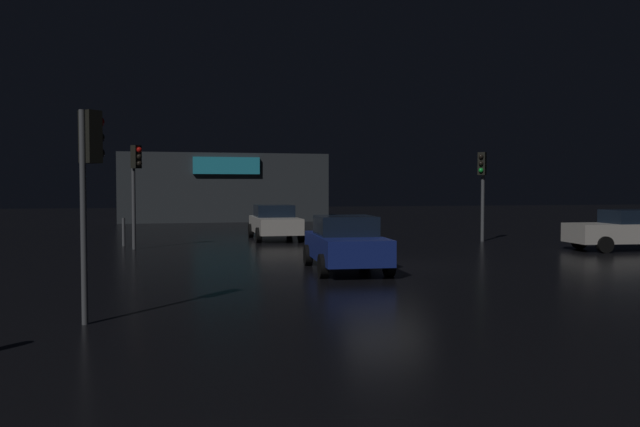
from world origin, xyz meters
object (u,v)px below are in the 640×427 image
(traffic_signal_cross_right, at_px, (482,179))
(car_far, at_px, (346,243))
(traffic_signal_main, at_px, (135,175))
(traffic_signal_opposite, at_px, (90,160))
(store_building, at_px, (222,188))
(car_crossing, at_px, (630,230))
(car_near, at_px, (275,222))

(traffic_signal_cross_right, xyz_separation_m, car_far, (-8.39, -8.12, -1.95))
(traffic_signal_main, distance_m, traffic_signal_opposite, 13.52)
(store_building, relative_size, car_far, 3.33)
(store_building, bearing_deg, traffic_signal_main, -102.31)
(car_crossing, bearing_deg, car_near, 146.76)
(traffic_signal_main, xyz_separation_m, car_far, (6.10, -7.75, -2.04))
(store_building, height_order, traffic_signal_main, store_building)
(store_building, bearing_deg, car_far, -87.76)
(traffic_signal_cross_right, bearing_deg, car_far, -135.95)
(store_building, height_order, traffic_signal_opposite, store_building)
(car_near, height_order, car_far, car_near)
(store_building, xyz_separation_m, car_near, (0.94, -19.04, -1.58))
(traffic_signal_cross_right, height_order, car_near, traffic_signal_cross_right)
(car_near, bearing_deg, traffic_signal_cross_right, -19.94)
(store_building, height_order, traffic_signal_cross_right, store_building)
(traffic_signal_opposite, relative_size, car_far, 0.85)
(store_building, bearing_deg, traffic_signal_cross_right, -66.64)
(traffic_signal_cross_right, bearing_deg, traffic_signal_main, -178.56)
(traffic_signal_main, relative_size, traffic_signal_opposite, 1.08)
(store_building, relative_size, traffic_signal_opposite, 3.90)
(traffic_signal_main, distance_m, car_crossing, 18.70)
(store_building, bearing_deg, traffic_signal_opposite, -97.79)
(car_far, bearing_deg, traffic_signal_main, 128.20)
(traffic_signal_cross_right, relative_size, car_crossing, 0.83)
(traffic_signal_cross_right, relative_size, car_far, 0.91)
(car_far, bearing_deg, traffic_signal_opposite, -136.70)
(car_far, relative_size, car_crossing, 0.91)
(traffic_signal_opposite, height_order, traffic_signal_cross_right, traffic_signal_cross_right)
(store_building, xyz_separation_m, car_far, (1.18, -30.29, -1.59))
(traffic_signal_opposite, height_order, car_crossing, traffic_signal_opposite)
(store_building, distance_m, car_far, 30.36)
(traffic_signal_opposite, bearing_deg, traffic_signal_cross_right, 43.74)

